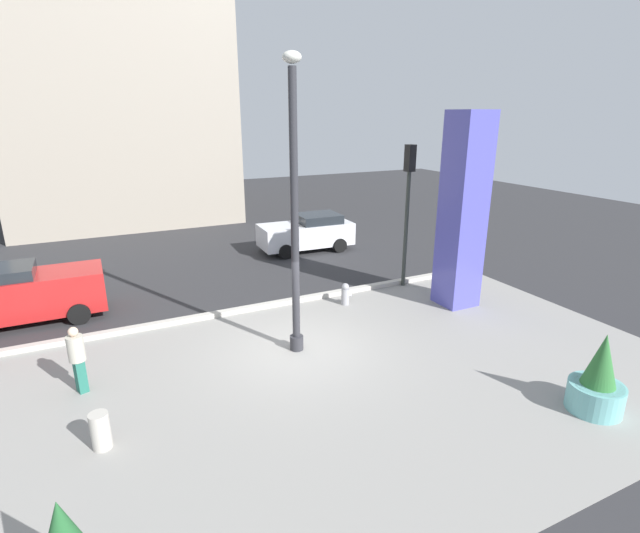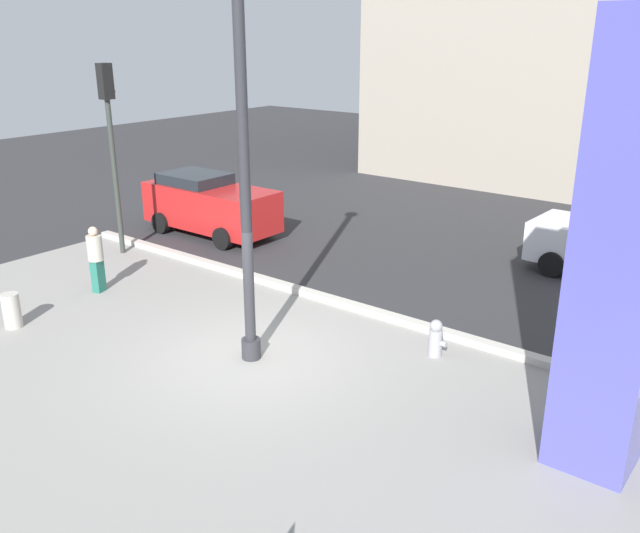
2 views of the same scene
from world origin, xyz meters
The scene contains 12 objects.
ground_plane centered at (0.00, 4.00, 0.00)m, with size 60.00×60.00×0.00m, color #2D2D30.
plaza_pavement centered at (0.00, -2.00, 0.00)m, with size 18.00×10.00×0.02m, color gray.
curb_strip centered at (0.00, 3.12, 0.08)m, with size 18.00×0.24×0.16m, color #B7B2A8.
lamp_post centered at (-0.03, 0.03, 3.62)m, with size 0.44×0.44×7.41m.
art_pillar_blue centered at (6.03, 0.75, 3.09)m, with size 1.13×1.13×6.18m, color #4C4CAD.
potted_plant_curbside centered at (4.61, -5.27, 0.68)m, with size 1.13×1.13×1.79m.
fire_hydrant centered at (2.68, 2.24, 0.37)m, with size 0.36×0.26×0.75m.
concrete_bollard centered at (-4.92, -1.99, 0.38)m, with size 0.36×0.36×0.75m, color #B2ADA3.
traffic_light_far_side centered at (5.49, 2.92, 3.40)m, with size 0.28×0.42×5.07m.
car_far_lane centered at (-6.66, 5.27, 0.93)m, with size 4.31×1.96×1.80m.
car_intersection centered at (4.28, 8.80, 0.84)m, with size 4.28×2.15×1.66m.
pedestrian_crossing centered at (-5.24, 0.32, 0.89)m, with size 0.45×0.45×1.61m.
Camera 1 is at (-4.52, -10.63, 6.09)m, focal length 26.78 mm.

